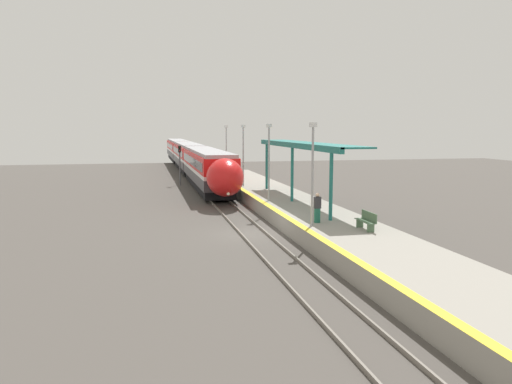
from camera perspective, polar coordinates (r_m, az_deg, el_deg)
ground_plane at (r=28.18m, az=-0.39°, el=-4.81°), size 120.00×120.00×0.00m
rail_left at (r=28.02m, az=-1.83°, el=-4.73°), size 0.08×90.00×0.15m
rail_right at (r=28.32m, az=1.04°, el=-4.60°), size 0.08×90.00×0.15m
train at (r=67.96m, az=-7.67°, el=4.11°), size 2.92×65.61×3.87m
platform_right at (r=29.18m, az=7.37°, el=-3.52°), size 4.58×64.00×0.94m
platform_bench at (r=25.24m, az=12.56°, el=-3.16°), size 0.44×1.67×0.89m
person_waiting at (r=26.58m, az=7.02°, el=-1.76°), size 0.36×0.22×1.60m
railway_signal at (r=52.71m, az=-8.71°, el=3.54°), size 0.28×0.28×4.11m
lamppost_near at (r=25.46m, az=6.48°, el=2.84°), size 0.36×0.20×5.27m
lamppost_mid at (r=34.19m, az=1.49°, el=4.02°), size 0.36×0.20×5.27m
lamppost_far at (r=43.08m, az=-1.47°, el=4.69°), size 0.36×0.20×5.27m
lamppost_farthest at (r=52.04m, az=-3.41°, el=5.13°), size 0.36×0.20×5.27m
station_canopy at (r=34.13m, az=5.11°, el=5.23°), size 2.02×17.57×4.03m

